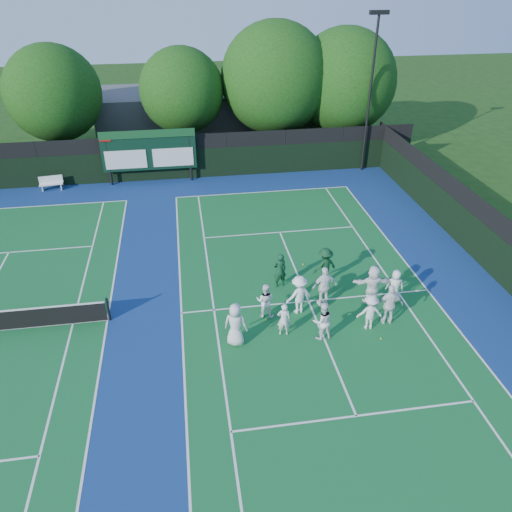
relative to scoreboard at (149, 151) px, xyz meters
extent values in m
plane|color=#183A10|center=(7.01, -15.59, -2.19)|extent=(120.00, 120.00, 0.00)
cube|color=navy|center=(1.01, -14.59, -2.19)|extent=(34.00, 32.00, 0.01)
cube|color=#135D29|center=(7.01, -14.59, -2.18)|extent=(10.97, 23.77, 0.00)
cube|color=silver|center=(7.01, -2.70, -2.18)|extent=(10.97, 0.08, 0.00)
cube|color=silver|center=(1.53, -14.59, -2.18)|extent=(0.08, 23.77, 0.00)
cube|color=silver|center=(12.50, -14.59, -2.18)|extent=(0.08, 23.77, 0.00)
cube|color=silver|center=(2.90, -14.59, -2.18)|extent=(0.08, 23.77, 0.00)
cube|color=silver|center=(11.13, -14.59, -2.18)|extent=(0.08, 23.77, 0.00)
cube|color=silver|center=(7.01, -20.99, -2.18)|extent=(8.23, 0.08, 0.00)
cube|color=silver|center=(7.01, -8.19, -2.18)|extent=(8.23, 0.08, 0.00)
cube|color=silver|center=(7.01, -14.59, -2.18)|extent=(0.08, 12.80, 0.00)
cube|color=silver|center=(-6.99, -2.70, -2.18)|extent=(10.97, 0.08, 0.00)
cube|color=silver|center=(-1.50, -14.59, -2.18)|extent=(0.08, 23.77, 0.00)
cube|color=silver|center=(-2.87, -14.59, -2.18)|extent=(0.08, 23.77, 0.00)
cube|color=silver|center=(-6.99, -8.19, -2.18)|extent=(8.23, 0.08, 0.00)
cube|color=black|center=(1.01, 0.41, -1.19)|extent=(34.00, 0.08, 2.00)
cube|color=black|center=(1.01, 0.41, 0.31)|extent=(34.00, 0.05, 1.00)
cube|color=black|center=(16.01, -14.59, -1.19)|extent=(0.08, 32.00, 2.00)
cylinder|color=black|center=(-2.59, 0.01, -0.44)|extent=(0.16, 0.16, 3.50)
cylinder|color=black|center=(2.61, 0.01, -0.44)|extent=(0.16, 0.16, 3.50)
cube|color=black|center=(0.01, 0.01, 0.01)|extent=(6.00, 0.15, 2.60)
cube|color=#13451F|center=(0.01, -0.09, 1.11)|extent=(6.00, 0.05, 0.50)
cube|color=silver|center=(-1.49, -0.09, -0.49)|extent=(2.60, 0.04, 1.20)
cube|color=silver|center=(1.51, -0.09, -0.49)|extent=(2.60, 0.04, 1.20)
cube|color=#A6100D|center=(-2.59, -0.09, 1.01)|extent=(0.70, 0.04, 0.50)
cube|color=#525256|center=(5.01, 8.41, -0.19)|extent=(18.00, 6.00, 4.00)
cylinder|color=black|center=(14.51, 0.11, 2.81)|extent=(0.16, 0.16, 10.00)
cube|color=black|center=(14.51, 0.11, 7.81)|extent=(1.20, 0.30, 0.25)
cylinder|color=black|center=(-1.39, -14.59, -1.64)|extent=(0.10, 0.10, 1.10)
cube|color=white|center=(-6.31, -0.29, -1.79)|extent=(1.48, 0.59, 0.06)
cube|color=white|center=(-6.31, -0.14, -1.52)|extent=(1.44, 0.26, 0.48)
cube|color=white|center=(-6.89, -0.29, -2.00)|extent=(0.11, 0.34, 0.39)
cube|color=white|center=(-5.74, -0.29, -2.00)|extent=(0.11, 0.34, 0.39)
cylinder|color=black|center=(-6.01, 3.91, -0.82)|extent=(0.44, 0.44, 2.75)
sphere|color=#113B0D|center=(-6.01, 3.91, 2.92)|extent=(6.30, 6.30, 6.30)
sphere|color=#113B0D|center=(-5.41, 4.21, 2.29)|extent=(4.41, 4.41, 4.41)
cylinder|color=black|center=(2.43, 3.91, -0.77)|extent=(0.44, 0.44, 2.84)
sphere|color=#113B0D|center=(2.43, 3.91, 2.81)|extent=(5.78, 5.78, 5.78)
sphere|color=#113B0D|center=(3.03, 4.21, 2.24)|extent=(4.05, 4.05, 4.05)
cylinder|color=black|center=(8.94, 3.91, -0.81)|extent=(0.44, 0.44, 2.76)
sphere|color=#113B0D|center=(8.94, 3.91, 3.43)|extent=(7.62, 7.62, 7.62)
sphere|color=#113B0D|center=(9.54, 4.21, 2.67)|extent=(5.33, 5.33, 5.33)
cylinder|color=black|center=(13.97, 3.91, -0.95)|extent=(0.44, 0.44, 2.48)
sphere|color=#113B0D|center=(13.97, 3.91, 3.05)|extent=(7.37, 7.37, 7.37)
sphere|color=#113B0D|center=(14.57, 4.21, 2.32)|extent=(5.16, 5.16, 5.16)
sphere|color=#D3E71B|center=(5.12, -14.37, -2.16)|extent=(0.07, 0.07, 0.07)
sphere|color=#D3E71B|center=(8.40, -11.82, -2.16)|extent=(0.07, 0.07, 0.07)
sphere|color=#D3E71B|center=(9.21, -17.46, -2.16)|extent=(0.07, 0.07, 0.07)
sphere|color=#D3E71B|center=(4.95, -15.62, -2.16)|extent=(0.07, 0.07, 0.07)
sphere|color=#D3E71B|center=(7.48, -11.64, -2.16)|extent=(0.07, 0.07, 0.07)
imported|color=silver|center=(3.57, -16.81, -1.28)|extent=(1.04, 0.85, 1.82)
imported|color=silver|center=(5.49, -16.56, -1.46)|extent=(0.58, 0.42, 1.46)
imported|color=white|center=(6.91, -16.99, -1.37)|extent=(0.87, 0.71, 1.65)
imported|color=silver|center=(8.94, -16.70, -1.41)|extent=(1.06, 0.67, 1.56)
imported|color=white|center=(9.82, -16.52, -1.28)|extent=(1.10, 0.52, 1.82)
imported|color=white|center=(4.97, -15.29, -1.41)|extent=(0.92, 0.82, 1.56)
imported|color=white|center=(6.39, -15.23, -1.32)|extent=(1.26, 0.93, 1.75)
imported|color=white|center=(7.57, -14.90, -1.26)|extent=(1.14, 0.58, 1.87)
imported|color=white|center=(9.65, -15.03, -1.29)|extent=(1.72, 0.70, 1.80)
imported|color=white|center=(10.66, -15.06, -1.43)|extent=(0.85, 0.69, 1.51)
imported|color=#103C22|center=(5.99, -13.21, -1.35)|extent=(0.67, 0.49, 1.67)
imported|color=#0F391D|center=(8.07, -13.21, -1.31)|extent=(1.27, 0.96, 1.75)
camera|label=1|loc=(2.05, -31.58, 10.65)|focal=35.00mm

